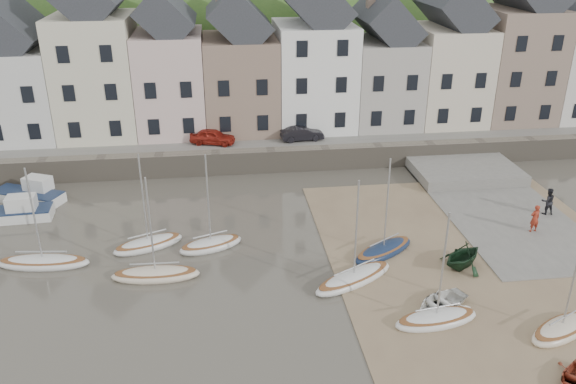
{
  "coord_description": "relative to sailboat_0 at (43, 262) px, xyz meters",
  "views": [
    {
      "loc": [
        -4.09,
        -26.44,
        17.71
      ],
      "look_at": [
        0.0,
        6.0,
        3.0
      ],
      "focal_mm": 36.34,
      "sensor_mm": 36.0,
      "label": 1
    }
  ],
  "objects": [
    {
      "name": "ground",
      "position": [
        14.48,
        -4.04,
        -0.26
      ],
      "size": [
        160.0,
        160.0,
        0.0
      ],
      "primitive_type": "plane",
      "color": "#403C32",
      "rests_on": "ground"
    },
    {
      "name": "quay_land",
      "position": [
        14.48,
        27.96,
        0.49
      ],
      "size": [
        90.0,
        30.0,
        1.5
      ],
      "primitive_type": "cube",
      "color": "#395F26",
      "rests_on": "ground"
    },
    {
      "name": "quay_street",
      "position": [
        14.48,
        16.46,
        1.29
      ],
      "size": [
        70.0,
        7.0,
        0.1
      ],
      "primitive_type": "cube",
      "color": "slate",
      "rests_on": "quay_land"
    },
    {
      "name": "seawall",
      "position": [
        14.48,
        12.96,
        0.64
      ],
      "size": [
        70.0,
        1.2,
        1.8
      ],
      "primitive_type": "cube",
      "color": "slate",
      "rests_on": "ground"
    },
    {
      "name": "beach",
      "position": [
        25.48,
        -4.04,
        -0.23
      ],
      "size": [
        18.0,
        26.0,
        0.06
      ],
      "primitive_type": "cube",
      "color": "#7A634A",
      "rests_on": "ground"
    },
    {
      "name": "slipway",
      "position": [
        29.48,
        3.96,
        -0.2
      ],
      "size": [
        8.0,
        18.0,
        0.12
      ],
      "primitive_type": "cube",
      "color": "slate",
      "rests_on": "ground"
    },
    {
      "name": "hillside",
      "position": [
        9.48,
        55.95,
        -18.25
      ],
      "size": [
        134.4,
        84.0,
        84.0
      ],
      "color": "#395F26",
      "rests_on": "ground"
    },
    {
      "name": "townhouse_terrace",
      "position": [
        16.24,
        19.96,
        7.07
      ],
      "size": [
        61.05,
        8.0,
        13.93
      ],
      "color": "silver",
      "rests_on": "quay_land"
    },
    {
      "name": "sailboat_0",
      "position": [
        0.0,
        0.0,
        0.0
      ],
      "size": [
        5.46,
        2.06,
        6.32
      ],
      "color": "silver",
      "rests_on": "ground"
    },
    {
      "name": "sailboat_1",
      "position": [
        5.81,
        1.42,
        0.0
      ],
      "size": [
        4.58,
        3.1,
        6.32
      ],
      "color": "silver",
      "rests_on": "ground"
    },
    {
      "name": "sailboat_2",
      "position": [
        6.54,
        -2.13,
        0.0
      ],
      "size": [
        4.94,
        1.68,
        6.32
      ],
      "color": "beige",
      "rests_on": "ground"
    },
    {
      "name": "sailboat_3",
      "position": [
        9.6,
        0.87,
        0.01
      ],
      "size": [
        4.25,
        2.77,
        6.32
      ],
      "color": "silver",
      "rests_on": "ground"
    },
    {
      "name": "sailboat_4",
      "position": [
        17.39,
        -3.89,
        0.0
      ],
      "size": [
        5.37,
        3.88,
        6.32
      ],
      "color": "silver",
      "rests_on": "ground"
    },
    {
      "name": "sailboat_5",
      "position": [
        19.86,
        -1.11,
        0.0
      ],
      "size": [
        4.71,
        3.74,
        6.32
      ],
      "color": "#152544",
      "rests_on": "ground"
    },
    {
      "name": "sailboat_6",
      "position": [
        20.58,
        -8.02,
        0.0
      ],
      "size": [
        4.54,
        2.12,
        6.32
      ],
      "color": "silver",
      "rests_on": "ground"
    },
    {
      "name": "sailboat_7",
      "position": [
        26.28,
        -9.54,
        0.01
      ],
      "size": [
        4.35,
        3.13,
        6.32
      ],
      "color": "beige",
      "rests_on": "ground"
    },
    {
      "name": "motorboat_0",
      "position": [
        -3.4,
        6.38,
        0.32
      ],
      "size": [
        5.32,
        2.03,
        1.7
      ],
      "color": "silver",
      "rests_on": "ground"
    },
    {
      "name": "motorboat_2",
      "position": [
        -3.12,
        9.37,
        0.32
      ],
      "size": [
        5.43,
        3.71,
        1.7
      ],
      "color": "silver",
      "rests_on": "ground"
    },
    {
      "name": "rowboat_white",
      "position": [
        21.28,
        -6.8,
        0.12
      ],
      "size": [
        3.68,
        3.26,
        0.63
      ],
      "primitive_type": "imported",
      "rotation": [
        0.0,
        0.0,
        -1.14
      ],
      "color": "white",
      "rests_on": "beach"
    },
    {
      "name": "rowboat_green",
      "position": [
        23.85,
        -3.23,
        0.58
      ],
      "size": [
        3.88,
        3.75,
        1.57
      ],
      "primitive_type": "imported",
      "rotation": [
        0.0,
        0.0,
        -1.01
      ],
      "color": "black",
      "rests_on": "beach"
    },
    {
      "name": "person_red",
      "position": [
        30.06,
        0.27,
        0.78
      ],
      "size": [
        0.73,
        0.53,
        1.84
      ],
      "primitive_type": "imported",
      "rotation": [
        0.0,
        0.0,
        3.28
      ],
      "color": "maroon",
      "rests_on": "slipway"
    },
    {
      "name": "person_dark",
      "position": [
        32.22,
        2.56,
        0.8
      ],
      "size": [
        0.96,
        0.78,
        1.87
      ],
      "primitive_type": "imported",
      "rotation": [
        0.0,
        0.0,
        3.06
      ],
      "color": "black",
      "rests_on": "slipway"
    },
    {
      "name": "car_left",
      "position": [
        9.93,
        15.46,
        1.97
      ],
      "size": [
        3.97,
        2.49,
        1.26
      ],
      "primitive_type": "imported",
      "rotation": [
        0.0,
        0.0,
        1.28
      ],
      "color": "#A02217",
      "rests_on": "quay_street"
    },
    {
      "name": "car_right",
      "position": [
        17.37,
        15.46,
        1.93
      ],
      "size": [
        3.68,
        1.55,
        1.18
      ],
      "primitive_type": "imported",
      "rotation": [
        0.0,
        0.0,
        1.66
      ],
      "color": "black",
      "rests_on": "quay_street"
    }
  ]
}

